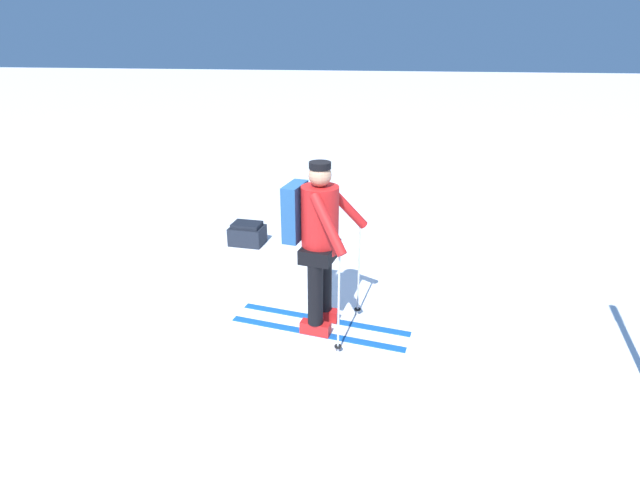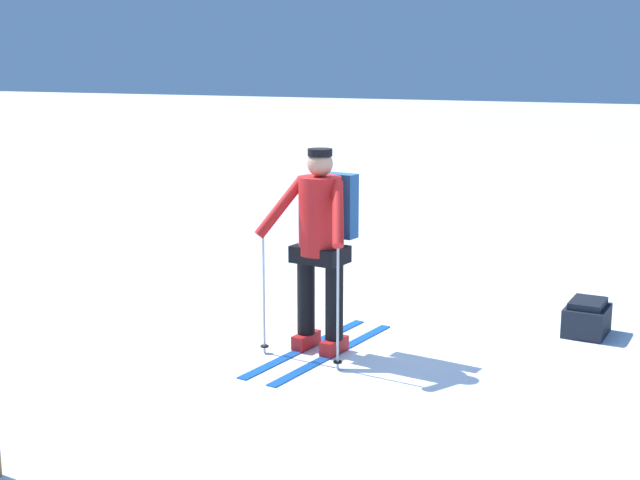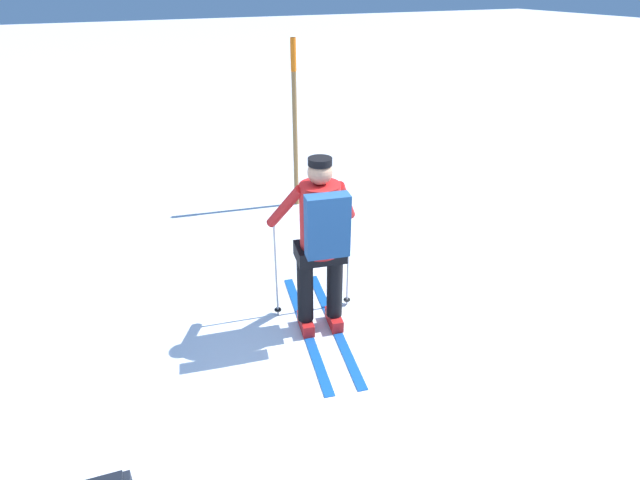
% 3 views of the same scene
% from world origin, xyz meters
% --- Properties ---
extents(ground_plane, '(80.00, 80.00, 0.00)m').
position_xyz_m(ground_plane, '(0.00, 0.00, 0.00)').
color(ground_plane, white).
extents(skier, '(1.85, 0.86, 1.71)m').
position_xyz_m(skier, '(-0.42, 0.06, 0.99)').
color(skier, '#144C9E').
rests_on(skier, ground_plane).
extents(trail_marker, '(0.08, 0.08, 2.32)m').
position_xyz_m(trail_marker, '(-3.30, 0.96, 1.34)').
color(trail_marker, olive).
rests_on(trail_marker, ground_plane).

